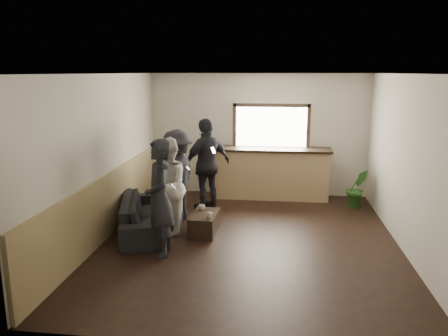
# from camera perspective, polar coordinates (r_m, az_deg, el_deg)

# --- Properties ---
(ground) EXTENTS (5.00, 6.00, 0.01)m
(ground) POSITION_cam_1_polar(r_m,az_deg,el_deg) (7.61, 3.23, -9.39)
(ground) COLOR black
(room_shell) EXTENTS (5.01, 6.01, 2.80)m
(room_shell) POSITION_cam_1_polar(r_m,az_deg,el_deg) (7.28, -2.43, 1.67)
(room_shell) COLOR silver
(room_shell) RESTS_ON ground
(bar_counter) EXTENTS (2.70, 0.68, 2.13)m
(bar_counter) POSITION_cam_1_polar(r_m,az_deg,el_deg) (9.99, 6.03, -0.26)
(bar_counter) COLOR #9F7D56
(bar_counter) RESTS_ON ground
(sofa) EXTENTS (1.37, 2.24, 0.61)m
(sofa) POSITION_cam_1_polar(r_m,az_deg,el_deg) (8.06, -10.27, -5.99)
(sofa) COLOR black
(sofa) RESTS_ON ground
(coffee_table) EXTENTS (0.48, 0.82, 0.36)m
(coffee_table) POSITION_cam_1_polar(r_m,az_deg,el_deg) (7.88, -2.56, -7.21)
(coffee_table) COLOR black
(coffee_table) RESTS_ON ground
(cup_a) EXTENTS (0.14, 0.14, 0.09)m
(cup_a) POSITION_cam_1_polar(r_m,az_deg,el_deg) (8.04, -2.92, -5.14)
(cup_a) COLOR silver
(cup_a) RESTS_ON coffee_table
(cup_b) EXTENTS (0.14, 0.14, 0.09)m
(cup_b) POSITION_cam_1_polar(r_m,az_deg,el_deg) (7.60, -1.87, -6.17)
(cup_b) COLOR silver
(cup_b) RESTS_ON coffee_table
(potted_plant) EXTENTS (0.54, 0.48, 0.84)m
(potted_plant) POSITION_cam_1_polar(r_m,az_deg,el_deg) (9.66, 16.98, -2.55)
(potted_plant) COLOR #2D6623
(potted_plant) RESTS_ON ground
(person_a) EXTENTS (0.68, 0.80, 1.84)m
(person_a) POSITION_cam_1_polar(r_m,az_deg,el_deg) (6.82, -8.44, -3.92)
(person_a) COLOR black
(person_a) RESTS_ON ground
(person_b) EXTENTS (0.77, 0.92, 1.73)m
(person_b) POSITION_cam_1_polar(r_m,az_deg,el_deg) (7.68, -7.45, -2.46)
(person_b) COLOR beige
(person_b) RESTS_ON ground
(person_c) EXTENTS (0.85, 1.24, 1.77)m
(person_c) POSITION_cam_1_polar(r_m,az_deg,el_deg) (8.37, -6.14, -1.03)
(person_c) COLOR black
(person_c) RESTS_ON ground
(person_d) EXTENTS (1.13, 1.12, 1.91)m
(person_d) POSITION_cam_1_polar(r_m,az_deg,el_deg) (9.01, -2.22, 0.45)
(person_d) COLOR black
(person_d) RESTS_ON ground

